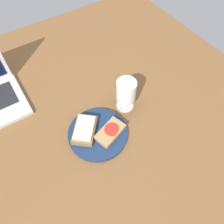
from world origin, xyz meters
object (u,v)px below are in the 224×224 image
at_px(plate, 98,134).
at_px(wine_glass, 126,92).
at_px(sandwich_with_tomato, 110,132).
at_px(sandwich_with_cheese, 85,129).

xyz_separation_m(plate, wine_glass, (0.15, 0.05, 0.08)).
height_order(sandwich_with_tomato, wine_glass, wine_glass).
bearing_deg(sandwich_with_cheese, wine_glass, 7.67).
bearing_deg(plate, wine_glass, 18.86).
distance_m(sandwich_with_cheese, sandwich_with_tomato, 0.09).
height_order(plate, sandwich_with_cheese, sandwich_with_cheese).
bearing_deg(plate, sandwich_with_tomato, -37.40).
bearing_deg(wine_glass, sandwich_with_tomato, -145.91).
relative_size(sandwich_with_cheese, sandwich_with_tomato, 1.10).
distance_m(plate, wine_glass, 0.18).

